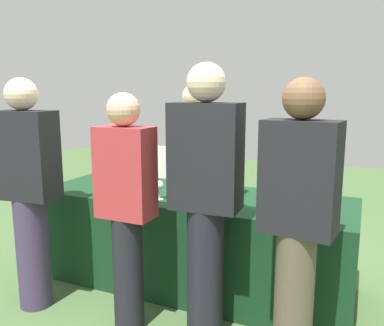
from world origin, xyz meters
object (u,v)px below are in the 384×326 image
(wine_bottle_2, at_px, (239,179))
(guest_3, at_px, (298,218))
(wine_bottle_3, at_px, (289,183))
(wine_glass_2, at_px, (159,186))
(server_pouring, at_px, (193,164))
(guest_0, at_px, (28,188))
(guest_2, at_px, (206,195))
(menu_board, at_px, (151,186))
(wine_glass_1, at_px, (143,181))
(wine_bottle_1, at_px, (199,178))
(wine_glass_0, at_px, (121,178))
(ice_bucket, at_px, (297,191))
(wine_bottle_0, at_px, (111,169))
(guest_1, at_px, (126,205))

(wine_bottle_2, bearing_deg, guest_3, -55.26)
(wine_bottle_3, bearing_deg, wine_glass_2, -152.76)
(server_pouring, height_order, guest_0, guest_0)
(guest_3, bearing_deg, guest_2, -179.37)
(menu_board, bearing_deg, wine_bottle_2, -41.12)
(wine_glass_1, xyz_separation_m, server_pouring, (0.11, 0.75, 0.02))
(wine_bottle_1, relative_size, wine_bottle_3, 0.94)
(wine_glass_0, height_order, guest_3, guest_3)
(wine_bottle_1, height_order, ice_bucket, wine_bottle_1)
(wine_glass_0, relative_size, menu_board, 0.15)
(wine_bottle_0, bearing_deg, wine_bottle_1, 3.56)
(wine_bottle_0, distance_m, wine_glass_2, 0.73)
(wine_bottle_0, height_order, menu_board, wine_bottle_0)
(wine_glass_1, distance_m, wine_glass_2, 0.22)
(guest_3, distance_m, menu_board, 2.66)
(wine_bottle_3, height_order, ice_bucket, wine_bottle_3)
(wine_bottle_2, relative_size, wine_glass_1, 2.30)
(wine_bottle_1, xyz_separation_m, wine_glass_1, (-0.37, -0.27, -0.00))
(wine_glass_1, distance_m, guest_3, 1.40)
(wine_bottle_0, height_order, guest_3, guest_3)
(wine_bottle_1, xyz_separation_m, menu_board, (-1.00, 0.97, -0.38))
(wine_glass_0, bearing_deg, wine_glass_1, -5.25)
(wine_bottle_2, relative_size, wine_bottle_3, 1.06)
(guest_0, height_order, guest_2, guest_2)
(guest_0, relative_size, guest_3, 1.01)
(wine_bottle_2, distance_m, guest_1, 0.99)
(server_pouring, bearing_deg, guest_0, 57.54)
(wine_glass_0, distance_m, guest_3, 1.61)
(wine_glass_1, height_order, server_pouring, server_pouring)
(guest_2, bearing_deg, guest_0, -175.51)
(menu_board, bearing_deg, guest_0, -92.46)
(ice_bucket, bearing_deg, guest_2, -124.90)
(wine_glass_1, height_order, ice_bucket, ice_bucket)
(wine_glass_2, distance_m, menu_board, 1.62)
(guest_0, bearing_deg, wine_glass_1, 43.04)
(guest_2, relative_size, menu_board, 1.82)
(wine_bottle_2, distance_m, wine_bottle_3, 0.38)
(guest_0, xyz_separation_m, guest_3, (1.82, 0.08, -0.00))
(ice_bucket, relative_size, guest_2, 0.13)
(wine_bottle_2, xyz_separation_m, wine_glass_2, (-0.51, -0.37, -0.02))
(wine_bottle_2, xyz_separation_m, guest_3, (0.58, -0.83, 0.01))
(wine_glass_2, bearing_deg, wine_glass_1, 152.38)
(wine_bottle_1, bearing_deg, wine_bottle_2, 0.03)
(wine_bottle_2, bearing_deg, wine_glass_2, -143.59)
(wine_bottle_3, bearing_deg, wine_bottle_2, -168.19)
(wine_bottle_1, relative_size, guest_3, 0.18)
(wine_glass_1, height_order, guest_3, guest_3)
(wine_bottle_3, distance_m, wine_glass_2, 0.98)
(wine_bottle_3, distance_m, server_pouring, 1.04)
(wine_bottle_3, relative_size, guest_0, 0.19)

